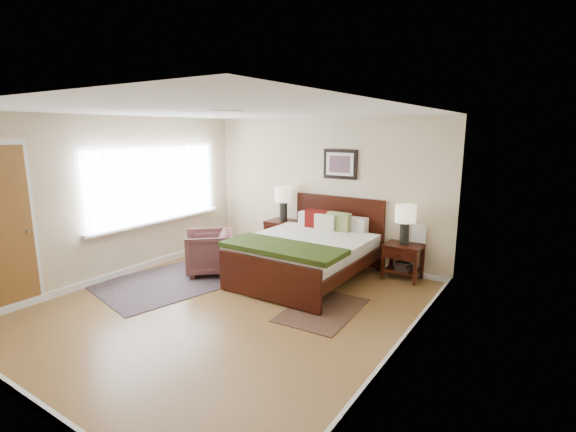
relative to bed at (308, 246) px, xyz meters
The scene contains 17 objects.
floor 1.57m from the bed, 102.55° to the right, with size 5.00×5.00×0.00m, color brown.
back_wall 1.32m from the bed, 106.94° to the left, with size 4.50×0.04×2.50m, color beige.
front_wall 4.02m from the bed, 94.66° to the right, with size 4.50×0.04×2.50m, color beige.
left_wall 3.04m from the bed, 150.67° to the right, with size 0.04×5.00×2.50m, color beige.
right_wall 2.51m from the bed, 36.84° to the right, with size 0.04×5.00×2.50m, color beige.
ceiling 2.46m from the bed, 102.55° to the right, with size 4.50×5.00×0.02m, color white.
window 2.76m from the bed, 163.52° to the right, with size 0.11×2.72×1.32m.
ceil_fixture 2.43m from the bed, 102.55° to the right, with size 0.44×0.44×0.08m.
bed is the anchor object (origin of this frame).
wall_art 1.57m from the bed, 89.96° to the left, with size 0.62×0.05×0.50m.
nightstand_left 1.30m from the bed, 141.70° to the left, with size 0.56×0.50×0.66m.
nightstand_right 1.48m from the bed, 33.64° to the left, with size 0.56×0.42×0.55m.
lamp_left 1.42m from the bed, 140.94° to the left, with size 0.31×0.31×0.61m.
lamp_right 1.54m from the bed, 34.07° to the left, with size 0.31×0.31×0.61m.
armchair 1.62m from the bed, 157.40° to the right, with size 0.74×0.76×0.69m, color brown.
rug_persian 2.14m from the bed, 143.80° to the right, with size 1.54×2.17×0.01m, color #0B1C38.
rug_navy 1.28m from the bed, 49.95° to the right, with size 0.83×1.25×0.01m, color black.
Camera 1 is at (3.47, -3.88, 2.26)m, focal length 26.00 mm.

